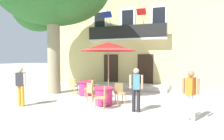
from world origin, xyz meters
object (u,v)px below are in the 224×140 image
cafe_chair_middle_0 (102,96)px  pedestrian_near_entrance (191,92)px  cafe_chair_near_tree_0 (90,87)px  cafe_chair_middle_2 (91,91)px  cafe_umbrella (108,47)px  cafe_table_middle (104,96)px  pedestrian_mid_plaza (136,87)px  cafe_chair_near_tree_1 (93,84)px  cafe_chair_middle_1 (120,92)px  cafe_table_near_tree (86,88)px  cafe_chair_near_tree_2 (73,85)px  pedestrian_by_tree (21,84)px

cafe_chair_middle_0 → pedestrian_near_entrance: (3.24, -0.30, 0.40)m
cafe_chair_near_tree_0 → cafe_chair_middle_2: bearing=-60.0°
cafe_chair_middle_0 → cafe_umbrella: (-0.80, 2.56, 2.08)m
cafe_chair_near_tree_0 → cafe_chair_middle_0: same height
cafe_table_middle → pedestrian_mid_plaza: pedestrian_mid_plaza is taller
cafe_chair_near_tree_1 → cafe_chair_middle_0: 3.83m
cafe_chair_middle_1 → cafe_chair_middle_2: size_ratio=1.00×
cafe_table_near_tree → cafe_chair_middle_1: cafe_chair_middle_1 is taller
cafe_table_middle → cafe_chair_middle_0: 0.77m
cafe_chair_near_tree_2 → pedestrian_mid_plaza: bearing=-27.9°
cafe_chair_near_tree_0 → cafe_table_middle: (1.31, -1.27, -0.14)m
cafe_chair_near_tree_2 → cafe_chair_near_tree_1: bearing=47.6°
cafe_chair_middle_0 → pedestrian_mid_plaza: 1.39m
pedestrian_mid_plaza → cafe_chair_middle_1: bearing=133.4°
cafe_chair_middle_1 → pedestrian_mid_plaza: bearing=-46.6°
cafe_chair_middle_0 → cafe_umbrella: 3.40m
cafe_chair_near_tree_0 → cafe_chair_near_tree_1: bearing=110.0°
cafe_chair_near_tree_2 → cafe_umbrella: size_ratio=0.31×
cafe_umbrella → pedestrian_by_tree: bearing=-128.4°
cafe_chair_near_tree_0 → cafe_umbrella: 2.30m
cafe_table_middle → pedestrian_mid_plaza: bearing=-20.0°
cafe_table_near_tree → cafe_chair_near_tree_1: bearing=83.4°
cafe_chair_near_tree_0 → cafe_table_middle: 1.83m
cafe_table_middle → cafe_umbrella: size_ratio=0.30×
cafe_table_middle → cafe_umbrella: 2.94m
cafe_chair_middle_2 → cafe_chair_middle_1: bearing=13.1°
cafe_chair_middle_2 → cafe_umbrella: size_ratio=0.31×
cafe_chair_near_tree_2 → cafe_table_middle: cafe_chair_near_tree_2 is taller
cafe_table_near_tree → cafe_chair_middle_0: cafe_chair_middle_0 is taller
cafe_chair_near_tree_1 → pedestrian_near_entrance: pedestrian_near_entrance is taller
cafe_chair_near_tree_0 → cafe_chair_middle_2: 1.20m
pedestrian_near_entrance → cafe_table_middle: bearing=163.8°
pedestrian_near_entrance → pedestrian_mid_plaza: bearing=167.1°
cafe_chair_near_tree_0 → cafe_chair_middle_2: size_ratio=1.00×
cafe_chair_middle_2 → pedestrian_near_entrance: pedestrian_near_entrance is taller
pedestrian_near_entrance → pedestrian_mid_plaza: (-1.91, 0.44, 0.01)m
cafe_table_near_tree → cafe_chair_near_tree_1: size_ratio=0.95×
cafe_chair_near_tree_0 → pedestrian_mid_plaza: pedestrian_mid_plaza is taller
cafe_table_middle → pedestrian_near_entrance: pedestrian_near_entrance is taller
cafe_table_middle → cafe_umbrella: (-0.54, 1.85, 2.22)m
cafe_umbrella → pedestrian_mid_plaza: cafe_umbrella is taller
cafe_table_middle → pedestrian_near_entrance: 3.67m
cafe_chair_near_tree_1 → cafe_chair_middle_2: bearing=-65.3°
cafe_chair_near_tree_1 → pedestrian_mid_plaza: bearing=-42.8°
cafe_table_near_tree → cafe_chair_near_tree_1: 0.77m
pedestrian_mid_plaza → pedestrian_by_tree: size_ratio=1.00×
cafe_chair_middle_1 → pedestrian_by_tree: 4.22m
cafe_chair_near_tree_1 → pedestrian_by_tree: 4.25m
cafe_table_middle → pedestrian_near_entrance: bearing=-16.2°
cafe_chair_middle_1 → cafe_chair_middle_0: bearing=-103.0°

